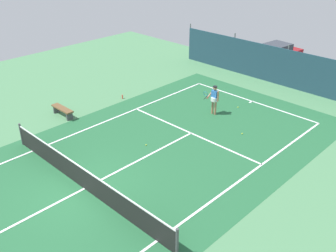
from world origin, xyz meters
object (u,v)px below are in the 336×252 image
Objects in this scene: tennis_player at (214,98)px; water_bottle at (122,97)px; courtside_bench at (62,110)px; tennis_ball_by_sideline at (146,145)px; tennis_ball_midcourt at (238,107)px; tennis_net at (83,178)px; parked_car at (276,55)px; tennis_ball_near_player at (242,134)px.

water_bottle is (-5.23, -2.13, -0.84)m from tennis_player.
tennis_player reaches higher than courtside_bench.
water_bottle reaches higher than tennis_ball_by_sideline.
water_bottle is at bearing 82.61° from courtside_bench.
tennis_ball_midcourt is at bearing 33.27° from water_bottle.
courtside_bench is 3.83m from water_bottle.
tennis_net is 2.31× the size of parked_car.
water_bottle is (-5.73, -3.76, 0.09)m from tennis_ball_midcourt.
tennis_ball_midcourt is 1.00× the size of tennis_ball_by_sideline.
tennis_ball_near_player is 0.02× the size of parked_car.
tennis_ball_midcourt is at bearing 90.47° from tennis_net.
tennis_ball_by_sideline is at bearing -122.54° from tennis_ball_near_player.
tennis_ball_midcourt is 0.28× the size of water_bottle.
tennis_ball_midcourt is at bearing 84.42° from tennis_ball_by_sideline.
water_bottle is at bearing 151.18° from tennis_ball_by_sideline.
water_bottle is at bearing -146.73° from tennis_ball_midcourt.
courtside_bench is (-6.31, 3.02, -0.14)m from tennis_net.
tennis_ball_midcourt is (0.50, 1.63, -0.93)m from tennis_player.
tennis_net is 18.59m from parked_car.
parked_car is at bearing -77.65° from tennis_player.
courtside_bench is at bearing 154.43° from tennis_net.
water_bottle is at bearing 23.74° from tennis_player.
tennis_ball_midcourt is at bearing -66.57° from parked_car.
tennis_ball_near_player is (1.89, 8.11, -0.48)m from tennis_net.
parked_car reaches higher than tennis_ball_near_player.
tennis_player is 9.66m from parked_car.
tennis_player reaches higher than water_bottle.
parked_car reaches higher than water_bottle.
tennis_player is 2.77m from tennis_ball_near_player.
tennis_ball_by_sideline is 14.54m from parked_car.
tennis_player is 24.85× the size of tennis_ball_midcourt.
tennis_ball_near_player is (2.48, -0.83, -0.93)m from tennis_player.
tennis_player is 1.03× the size of courtside_bench.
tennis_ball_midcourt is at bearing 50.49° from courtside_bench.
tennis_ball_by_sideline is 5.68m from courtside_bench.
water_bottle is (-7.71, -1.30, 0.09)m from tennis_ball_near_player.
tennis_ball_near_player is at bearing 9.60° from water_bottle.
parked_car is (-1.81, 9.49, -0.12)m from tennis_player.
tennis_net is 4.10m from tennis_ball_by_sideline.
parked_car is at bearing 96.59° from tennis_ball_by_sideline.
tennis_ball_by_sideline is at bearing -76.33° from parked_car.
parked_car is 15.91m from courtside_bench.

